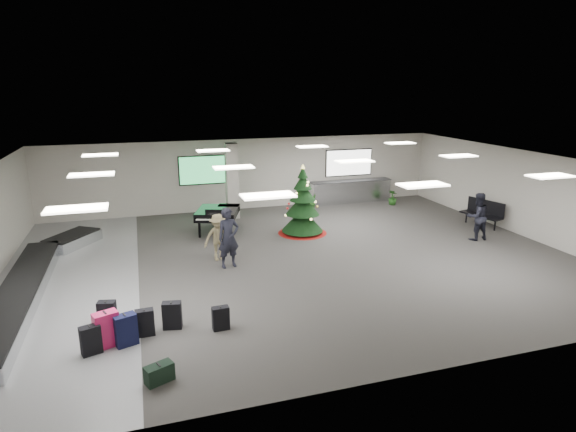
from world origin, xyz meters
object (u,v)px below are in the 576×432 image
object	(u,v)px
traveler_a	(229,238)
grand_piano	(217,213)
pink_suitcase	(106,330)
potted_plant_left	(312,202)
bench	(484,212)
potted_plant_right	(393,198)
service_counter	(350,191)
baggage_carousel	(33,281)
traveler_b	(218,237)
christmas_tree	(302,210)
traveler_bench	(477,216)

from	to	relation	value
traveler_a	grand_piano	bearing A→B (deg)	74.41
pink_suitcase	potted_plant_left	distance (m)	12.89
pink_suitcase	traveler_a	size ratio (longest dim) A/B	0.43
bench	potted_plant_right	size ratio (longest dim) A/B	2.47
service_counter	potted_plant_right	bearing A→B (deg)	-33.02
baggage_carousel	traveler_b	world-z (taller)	traveler_b
service_counter	pink_suitcase	distance (m)	15.11
potted_plant_left	bench	bearing A→B (deg)	-38.24
traveler_b	potted_plant_left	bearing A→B (deg)	34.76
christmas_tree	traveler_b	xyz separation A→B (m)	(-3.56, -1.95, -0.15)
traveler_b	potted_plant_right	distance (m)	10.39
grand_piano	bench	bearing A→B (deg)	6.76
traveler_b	traveler_bench	size ratio (longest dim) A/B	0.87
service_counter	christmas_tree	world-z (taller)	christmas_tree
potted_plant_right	grand_piano	bearing A→B (deg)	-167.27
baggage_carousel	service_counter	size ratio (longest dim) A/B	2.40
traveler_a	baggage_carousel	bearing A→B (deg)	168.10
christmas_tree	traveler_b	distance (m)	4.07
pink_suitcase	traveler_b	xyz separation A→B (m)	(3.24, 4.65, 0.37)
grand_piano	traveler_a	distance (m)	3.70
service_counter	bench	distance (m)	6.36
christmas_tree	bench	world-z (taller)	christmas_tree
potted_plant_left	potted_plant_right	xyz separation A→B (m)	(4.00, -0.21, -0.02)
baggage_carousel	bench	bearing A→B (deg)	4.76
potted_plant_left	service_counter	bearing A→B (deg)	21.23
pink_suitcase	potted_plant_left	xyz separation A→B (m)	(8.39, 9.78, -0.03)
baggage_carousel	bench	xyz separation A→B (m)	(16.23, 1.35, 0.39)
baggage_carousel	grand_piano	xyz separation A→B (m)	(5.85, 3.67, 0.57)
traveler_bench	potted_plant_right	bearing A→B (deg)	-86.64
potted_plant_right	service_counter	bearing A→B (deg)	146.98
potted_plant_left	potted_plant_right	bearing A→B (deg)	-2.98
service_counter	pink_suitcase	xyz separation A→B (m)	(-10.69, -10.68, -0.14)
christmas_tree	traveler_bench	distance (m)	6.43
grand_piano	traveler_b	world-z (taller)	traveler_b
traveler_a	traveler_b	bearing A→B (deg)	94.12
service_counter	pink_suitcase	bearing A→B (deg)	-135.03
traveler_bench	potted_plant_left	size ratio (longest dim) A/B	2.38
bench	potted_plant_right	world-z (taller)	bench
grand_piano	traveler_bench	world-z (taller)	traveler_bench
baggage_carousel	potted_plant_left	distance (m)	12.05
baggage_carousel	potted_plant_left	bearing A→B (deg)	28.99
service_counter	traveler_a	bearing A→B (deg)	-137.02
pink_suitcase	potted_plant_right	world-z (taller)	pink_suitcase
service_counter	traveler_bench	world-z (taller)	traveler_bench
christmas_tree	grand_piano	size ratio (longest dim) A/B	1.18
pink_suitcase	potted_plant_left	world-z (taller)	pink_suitcase
service_counter	traveler_bench	xyz separation A→B (m)	(1.96, -6.76, 0.34)
traveler_a	traveler_bench	bearing A→B (deg)	-11.84
baggage_carousel	pink_suitcase	bearing A→B (deg)	-61.37
traveler_bench	grand_piano	bearing A→B (deg)	-21.79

